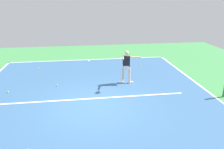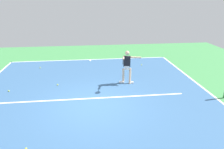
{
  "view_description": "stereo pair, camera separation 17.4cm",
  "coord_description": "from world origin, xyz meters",
  "px_view_note": "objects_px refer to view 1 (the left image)",
  "views": [
    {
      "loc": [
        0.33,
        7.61,
        4.15
      ],
      "look_at": [
        -0.88,
        -1.09,
        0.9
      ],
      "focal_mm": 33.68,
      "sensor_mm": 36.0,
      "label": 1
    },
    {
      "loc": [
        0.16,
        7.63,
        4.15
      ],
      "look_at": [
        -0.88,
        -1.09,
        0.9
      ],
      "focal_mm": 33.68,
      "sensor_mm": 36.0,
      "label": 2
    }
  ],
  "objects_px": {
    "tennis_player": "(127,65)",
    "tennis_ball_centre_court": "(140,65)",
    "tennis_ball_by_baseline": "(39,68)",
    "tennis_ball_near_service_line": "(8,92)",
    "tennis_ball_far_corner": "(57,85)"
  },
  "relations": [
    {
      "from": "tennis_player",
      "to": "tennis_ball_far_corner",
      "type": "height_order",
      "value": "tennis_player"
    },
    {
      "from": "tennis_player",
      "to": "tennis_ball_by_baseline",
      "type": "xyz_separation_m",
      "value": [
        4.88,
        -3.01,
        -0.94
      ]
    },
    {
      "from": "tennis_ball_centre_court",
      "to": "tennis_ball_by_baseline",
      "type": "relative_size",
      "value": 1.0
    },
    {
      "from": "tennis_ball_near_service_line",
      "to": "tennis_ball_by_baseline",
      "type": "relative_size",
      "value": 1.0
    },
    {
      "from": "tennis_ball_centre_court",
      "to": "tennis_ball_near_service_line",
      "type": "xyz_separation_m",
      "value": [
        7.15,
        3.19,
        0.0
      ]
    },
    {
      "from": "tennis_ball_near_service_line",
      "to": "tennis_player",
      "type": "bearing_deg",
      "value": -176.39
    },
    {
      "from": "tennis_ball_far_corner",
      "to": "tennis_ball_by_baseline",
      "type": "bearing_deg",
      "value": -63.88
    },
    {
      "from": "tennis_ball_near_service_line",
      "to": "tennis_ball_centre_court",
      "type": "bearing_deg",
      "value": -155.94
    },
    {
      "from": "tennis_player",
      "to": "tennis_ball_centre_court",
      "type": "bearing_deg",
      "value": -106.28
    },
    {
      "from": "tennis_ball_near_service_line",
      "to": "tennis_ball_by_baseline",
      "type": "height_order",
      "value": "same"
    },
    {
      "from": "tennis_player",
      "to": "tennis_ball_by_baseline",
      "type": "height_order",
      "value": "tennis_player"
    },
    {
      "from": "tennis_ball_centre_court",
      "to": "tennis_ball_far_corner",
      "type": "bearing_deg",
      "value": 28.49
    },
    {
      "from": "tennis_player",
      "to": "tennis_ball_centre_court",
      "type": "distance_m",
      "value": 3.35
    },
    {
      "from": "tennis_ball_near_service_line",
      "to": "tennis_ball_far_corner",
      "type": "height_order",
      "value": "same"
    },
    {
      "from": "tennis_ball_far_corner",
      "to": "tennis_player",
      "type": "bearing_deg",
      "value": 177.81
    }
  ]
}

